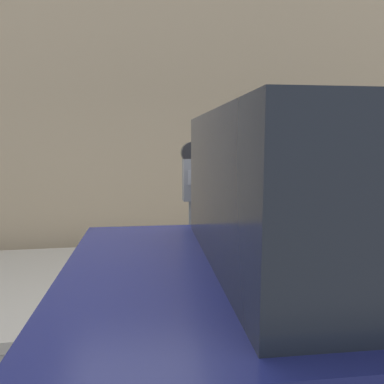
# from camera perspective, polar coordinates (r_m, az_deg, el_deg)

# --- Properties ---
(sidewalk) EXTENTS (24.00, 2.80, 0.10)m
(sidewalk) POSITION_cam_1_polar(r_m,az_deg,el_deg) (4.84, -0.49, -12.78)
(sidewalk) COLOR #BCB7AD
(sidewalk) RESTS_ON ground_plane
(building_facade) EXTENTS (24.00, 0.30, 5.85)m
(building_facade) POSITION_cam_1_polar(r_m,az_deg,el_deg) (6.50, -3.06, 18.16)
(building_facade) COLOR tan
(building_facade) RESTS_ON ground_plane
(parking_meter) EXTENTS (0.19, 0.12, 1.64)m
(parking_meter) POSITION_cam_1_polar(r_m,az_deg,el_deg) (3.34, 0.00, -0.69)
(parking_meter) COLOR slate
(parking_meter) RESTS_ON sidewalk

